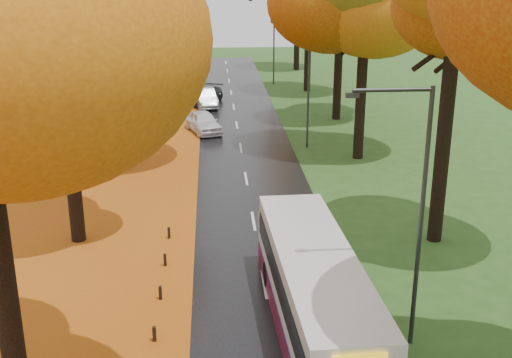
{
  "coord_description": "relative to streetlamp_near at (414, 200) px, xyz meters",
  "views": [
    {
      "loc": [
        -1.77,
        -8.77,
        11.18
      ],
      "look_at": [
        0.0,
        16.37,
        2.6
      ],
      "focal_mm": 45.0,
      "sensor_mm": 36.0,
      "label": 1
    }
  ],
  "objects": [
    {
      "name": "streetlamp_far",
      "position": [
        0.0,
        44.0,
        0.0
      ],
      "size": [
        2.45,
        0.18,
        8.0
      ],
      "color": "#333538",
      "rests_on": "ground"
    },
    {
      "name": "bus",
      "position": [
        -2.65,
        0.77,
        -3.24
      ],
      "size": [
        2.77,
        10.5,
        2.74
      ],
      "rotation": [
        0.0,
        0.0,
        0.04
      ],
      "color": "#5A0E26",
      "rests_on": "road"
    },
    {
      "name": "road",
      "position": [
        -3.95,
        17.0,
        -4.69
      ],
      "size": [
        6.5,
        90.0,
        0.04
      ],
      "primitive_type": "cube",
      "color": "black",
      "rests_on": "ground"
    },
    {
      "name": "streetlamp_mid",
      "position": [
        0.0,
        22.0,
        0.0
      ],
      "size": [
        2.45,
        0.18,
        8.0
      ],
      "color": "#333538",
      "rests_on": "ground"
    },
    {
      "name": "car_dark",
      "position": [
        -6.1,
        35.56,
        -4.02
      ],
      "size": [
        3.08,
        4.85,
        1.31
      ],
      "primitive_type": "imported",
      "rotation": [
        0.0,
        0.0,
        -0.3
      ],
      "color": "black",
      "rests_on": "road"
    },
    {
      "name": "car_white",
      "position": [
        -6.3,
        26.12,
        -3.96
      ],
      "size": [
        2.89,
        4.51,
        1.43
      ],
      "primitive_type": "imported",
      "rotation": [
        0.0,
        0.0,
        0.31
      ],
      "color": "white",
      "rests_on": "road"
    },
    {
      "name": "car_silver",
      "position": [
        -6.24,
        34.35,
        -3.95
      ],
      "size": [
        2.28,
        4.6,
        1.45
      ],
      "primitive_type": "imported",
      "rotation": [
        0.0,
        0.0,
        0.18
      ],
      "color": "#94969B",
      "rests_on": "road"
    },
    {
      "name": "centre_line",
      "position": [
        -3.95,
        17.0,
        -4.67
      ],
      "size": [
        0.12,
        90.0,
        0.01
      ],
      "primitive_type": "cube",
      "color": "silver",
      "rests_on": "road"
    },
    {
      "name": "streetlamp_near",
      "position": [
        0.0,
        0.0,
        0.0
      ],
      "size": [
        2.45,
        0.18,
        8.0
      ],
      "color": "#333538",
      "rests_on": "ground"
    },
    {
      "name": "leaf_drift",
      "position": [
        -7.0,
        17.0,
        -4.67
      ],
      "size": [
        0.9,
        90.0,
        0.01
      ],
      "primitive_type": "cube",
      "color": "#B56112",
      "rests_on": "road"
    },
    {
      "name": "leaf_verge",
      "position": [
        -12.95,
        17.0,
        -4.7
      ],
      "size": [
        12.0,
        90.0,
        0.02
      ],
      "primitive_type": "cube",
      "color": "#9B3E0E",
      "rests_on": "ground"
    }
  ]
}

